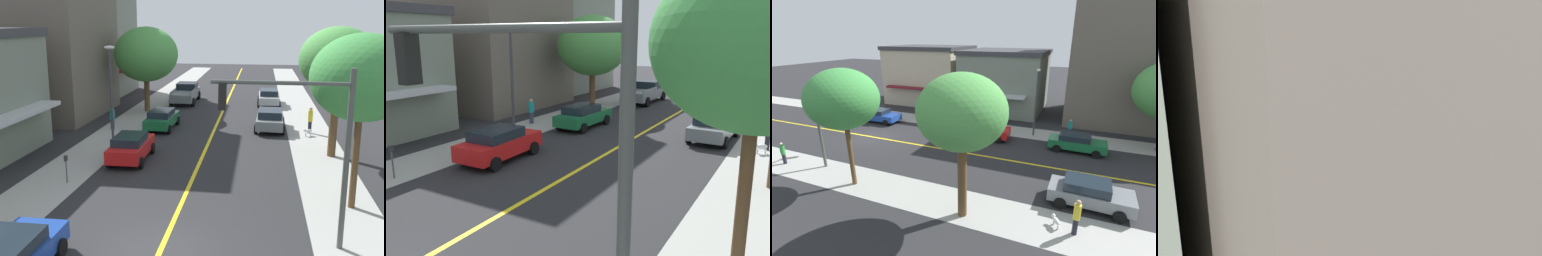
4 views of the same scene
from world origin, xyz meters
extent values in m
cube|color=#B7BABF|center=(-9.75, 8.69, 2.78)|extent=(1.26, 7.16, 0.24)
cube|color=#665B51|center=(-15.33, 21.48, 7.04)|extent=(10.71, 10.61, 14.09)
cube|color=gray|center=(-15.33, 32.42, 6.72)|extent=(8.40, 10.60, 13.44)
cube|color=red|center=(-10.60, 32.42, 2.93)|extent=(1.06, 8.06, 0.24)
cylinder|color=brown|center=(7.24, 4.83, 1.99)|extent=(0.28, 0.28, 3.98)
ellipsoid|color=#3D8E42|center=(7.24, 4.83, 5.54)|extent=(4.16, 4.16, 3.54)
cylinder|color=brown|center=(-6.59, 24.02, 1.46)|extent=(0.47, 0.47, 2.91)
ellipsoid|color=#4C9947|center=(-6.59, 24.02, 4.98)|extent=(5.50, 5.50, 4.68)
cylinder|color=#4C4C51|center=(-5.99, 5.78, 0.57)|extent=(0.07, 0.07, 1.14)
cube|color=#2D2D33|center=(-5.99, 5.78, 1.27)|extent=(0.12, 0.18, 0.26)
cylinder|color=#474C47|center=(6.16, 1.08, 3.14)|extent=(0.20, 0.20, 6.28)
cylinder|color=#474C47|center=(3.87, 1.08, 5.76)|extent=(4.58, 0.14, 0.14)
cube|color=black|center=(1.97, 1.08, 5.26)|extent=(0.26, 0.32, 0.90)
sphere|color=red|center=(1.97, 1.08, 5.56)|extent=(0.20, 0.20, 0.20)
sphere|color=yellow|center=(1.97, 1.08, 5.26)|extent=(0.20, 0.20, 0.20)
sphere|color=green|center=(1.97, 1.08, 4.96)|extent=(0.20, 0.20, 0.20)
cylinder|color=#38383D|center=(-6.35, 13.87, 2.98)|extent=(0.16, 0.16, 5.96)
ellipsoid|color=silver|center=(-6.35, 13.87, 6.11)|extent=(0.70, 0.36, 0.24)
cube|color=red|center=(-3.93, 9.91, 0.69)|extent=(1.90, 4.33, 0.73)
cube|color=#19232D|center=(-3.92, 9.70, 1.28)|extent=(1.64, 2.35, 0.45)
cylinder|color=black|center=(-4.86, 11.31, 0.32)|extent=(0.23, 0.64, 0.64)
cylinder|color=black|center=(-3.05, 11.35, 0.32)|extent=(0.23, 0.64, 0.64)
cylinder|color=black|center=(-4.80, 8.48, 0.32)|extent=(0.23, 0.64, 0.64)
cylinder|color=black|center=(-2.99, 8.52, 0.32)|extent=(0.23, 0.64, 0.64)
cube|color=#196638|center=(-3.86, 17.76, 0.65)|extent=(1.87, 4.45, 0.66)
cube|color=#19232D|center=(-3.87, 17.54, 1.21)|extent=(1.60, 2.42, 0.46)
cylinder|color=black|center=(-4.69, 19.24, 0.32)|extent=(0.24, 0.65, 0.64)
cylinder|color=black|center=(-2.95, 19.19, 0.32)|extent=(0.24, 0.65, 0.64)
cylinder|color=black|center=(-4.78, 16.34, 0.32)|extent=(0.24, 0.65, 0.64)
cylinder|color=black|center=(-3.03, 16.28, 0.32)|extent=(0.24, 0.65, 0.64)
cube|color=#B7BABF|center=(4.03, 28.84, 0.65)|extent=(1.85, 4.61, 0.66)
cube|color=#19232D|center=(4.03, 28.61, 1.23)|extent=(1.63, 2.49, 0.52)
cylinder|color=black|center=(3.11, 30.35, 0.32)|extent=(0.22, 0.64, 0.64)
cylinder|color=black|center=(4.95, 30.36, 0.32)|extent=(0.22, 0.64, 0.64)
cylinder|color=black|center=(3.11, 27.32, 0.32)|extent=(0.22, 0.64, 0.64)
cylinder|color=black|center=(4.96, 27.32, 0.32)|extent=(0.22, 0.64, 0.64)
cube|color=slate|center=(3.99, 18.63, 0.66)|extent=(2.03, 4.43, 0.68)
cube|color=#19232D|center=(3.99, 18.41, 1.26)|extent=(1.74, 2.41, 0.51)
cylinder|color=black|center=(3.11, 20.10, 0.32)|extent=(0.24, 0.65, 0.64)
cylinder|color=black|center=(4.98, 20.03, 0.32)|extent=(0.24, 0.65, 0.64)
cylinder|color=black|center=(3.00, 17.22, 0.32)|extent=(0.24, 0.65, 0.64)
cylinder|color=black|center=(4.88, 17.15, 0.32)|extent=(0.24, 0.65, 0.64)
cube|color=slate|center=(-3.99, 28.90, 0.78)|extent=(2.07, 6.06, 0.77)
cube|color=#19232D|center=(-3.99, 29.99, 1.48)|extent=(1.90, 2.18, 0.63)
cube|color=slate|center=(-4.94, 27.69, 1.29)|extent=(0.11, 3.15, 0.24)
cube|color=slate|center=(-3.04, 27.69, 1.29)|extent=(0.11, 3.15, 0.24)
cylinder|color=black|center=(-5.03, 30.96, 0.40)|extent=(0.28, 0.80, 0.80)
cylinder|color=black|center=(-2.97, 30.96, 0.40)|extent=(0.28, 0.80, 0.80)
cylinder|color=black|center=(-5.02, 26.84, 0.40)|extent=(0.28, 0.80, 0.80)
cylinder|color=black|center=(-2.96, 26.85, 0.40)|extent=(0.28, 0.80, 0.80)
cylinder|color=#33384C|center=(-7.43, 17.02, 0.37)|extent=(0.28, 0.28, 0.75)
cylinder|color=teal|center=(-7.43, 17.02, 1.09)|extent=(0.38, 0.38, 0.68)
sphere|color=tan|center=(-7.43, 17.02, 1.53)|extent=(0.21, 0.21, 0.21)
cylinder|color=black|center=(6.78, 17.97, 0.43)|extent=(0.25, 0.25, 0.85)
cylinder|color=yellow|center=(6.78, 17.97, 1.24)|extent=(0.33, 0.33, 0.78)
sphere|color=tan|center=(6.78, 17.97, 1.75)|extent=(0.24, 0.24, 0.24)
ellipsoid|color=silver|center=(6.61, 17.11, 0.36)|extent=(0.63, 0.52, 0.25)
sphere|color=silver|center=(6.34, 16.94, 0.43)|extent=(0.20, 0.20, 0.20)
cylinder|color=silver|center=(6.43, 17.00, 0.12)|extent=(0.09, 0.09, 0.23)
cylinder|color=silver|center=(6.78, 17.22, 0.12)|extent=(0.09, 0.09, 0.23)
camera|label=1|loc=(3.23, -13.83, 7.72)|focal=41.97mm
camera|label=2|loc=(8.06, -3.43, 5.64)|focal=36.47mm
camera|label=3|loc=(18.75, 17.30, 9.02)|focal=25.56mm
camera|label=4|loc=(-22.17, 27.51, 6.67)|focal=24.89mm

